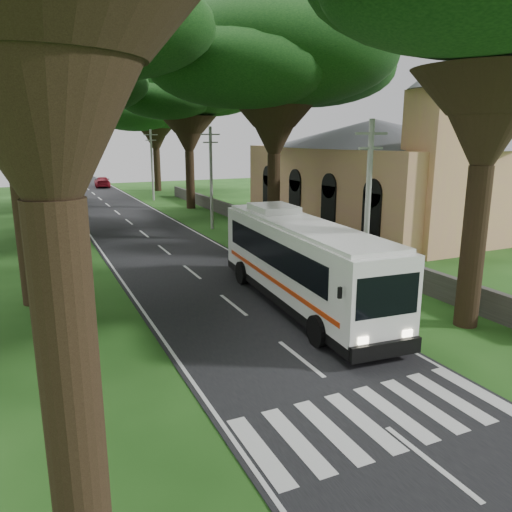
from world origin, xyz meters
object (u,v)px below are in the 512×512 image
Objects in this scene: pole_near at (367,210)px; distant_car_b at (69,190)px; church at (375,166)px; pole_far at (152,164)px; distant_car_c at (102,182)px; pedestrian at (70,305)px; coach_bus at (300,261)px; pole_mid at (211,176)px.

pole_near reaches higher than distant_car_b.
church is 6.00× the size of distant_car_b.
distant_car_c is at bearing 100.14° from pole_far.
coach_bus is at bearing -109.30° from pedestrian.
pole_mid is (-12.36, 4.45, -0.73)m from church.
distant_car_c is (-15.57, 42.40, -4.14)m from church.
pole_near is 0.62× the size of coach_bus.
pole_near is 1.58× the size of distant_car_c.
pole_near reaches higher than coach_bus.
church is 1.87× the size of coach_bus.
pole_mid reaches higher than pedestrian.
distant_car_b is at bearing 132.55° from pole_far.
coach_bus is (-2.80, -19.16, -2.16)m from pole_mid.
pole_near is 50.11m from distant_car_b.
coach_bus reaches higher than distant_car_b.
pedestrian reaches higher than distant_car_b.
pole_near is at bearing 97.84° from distant_car_c.
pole_near is 4.17× the size of pedestrian.
pole_far is (0.00, 20.00, 0.00)m from pole_mid.
church reaches higher than pole_far.
church is 3.00× the size of pole_far.
pole_mid is at bearing -45.73° from pedestrian.
distant_car_b is 2.09× the size of pedestrian.
church is at bearing -66.26° from distant_car_b.
coach_bus reaches higher than distant_car_c.
pole_mid reaches higher than coach_bus.
pole_near is at bearing -128.50° from church.
pole_mid reaches higher than distant_car_b.
pole_far is 2.00× the size of distant_car_b.
pole_mid is 0.62× the size of coach_bus.
pole_far is 4.17× the size of pedestrian.
pole_mid is 1.00× the size of pole_far.
pole_far is at bearing 90.00° from pole_near.
pole_mid is 21.86m from pedestrian.
church is at bearing 114.83° from distant_car_c.
pole_mid is at bearing -90.00° from pole_far.
distant_car_c is 2.64× the size of pedestrian.
pole_mid is 1.58× the size of distant_car_c.
coach_bus is at bearing -91.29° from distant_car_b.
pole_far is (-12.36, 24.45, -0.73)m from church.
coach_bus is (-2.80, 0.84, -2.16)m from pole_near.
distant_car_b is at bearing -15.83° from pedestrian.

